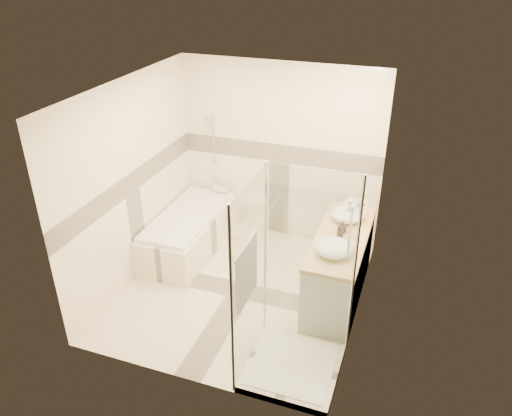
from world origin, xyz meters
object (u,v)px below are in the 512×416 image
(amenity_bottle_b, at_px, (342,227))
(vessel_sink_near, at_px, (347,214))
(vessel_sink_far, at_px, (334,248))
(amenity_bottle_a, at_px, (340,232))
(vanity, at_px, (339,266))
(shower_enclosure, at_px, (285,324))
(bathtub, at_px, (189,230))

(amenity_bottle_b, bearing_deg, vessel_sink_near, 90.00)
(amenity_bottle_b, bearing_deg, vessel_sink_far, -90.00)
(amenity_bottle_a, distance_m, amenity_bottle_b, 0.11)
(vanity, bearing_deg, shower_enclosure, -102.97)
(bathtub, distance_m, shower_enclosure, 2.47)
(vessel_sink_far, bearing_deg, amenity_bottle_b, 90.00)
(shower_enclosure, xyz_separation_m, vessel_sink_far, (0.27, 0.86, 0.43))
(vanity, distance_m, amenity_bottle_a, 0.50)
(vessel_sink_near, bearing_deg, amenity_bottle_b, -90.00)
(amenity_bottle_a, relative_size, amenity_bottle_b, 0.98)
(shower_enclosure, bearing_deg, vessel_sink_near, 80.61)
(vanity, bearing_deg, bathtub, 170.75)
(vanity, distance_m, amenity_bottle_b, 0.50)
(bathtub, xyz_separation_m, vanity, (2.15, -0.35, 0.12))
(vanity, distance_m, vessel_sink_far, 0.65)
(shower_enclosure, relative_size, amenity_bottle_b, 14.16)
(bathtub, height_order, vessel_sink_far, vessel_sink_far)
(bathtub, distance_m, vessel_sink_far, 2.35)
(vanity, xyz_separation_m, vessel_sink_near, (-0.02, 0.38, 0.50))
(amenity_bottle_b, bearing_deg, amenity_bottle_a, -90.00)
(vessel_sink_near, bearing_deg, vessel_sink_far, -90.00)
(shower_enclosure, xyz_separation_m, amenity_bottle_a, (0.27, 1.23, 0.42))
(vanity, xyz_separation_m, amenity_bottle_b, (-0.02, 0.07, 0.50))
(bathtub, bearing_deg, vessel_sink_far, -19.60)
(vessel_sink_far, relative_size, amenity_bottle_a, 2.85)
(vessel_sink_near, bearing_deg, amenity_bottle_a, -90.00)
(vanity, height_order, amenity_bottle_b, amenity_bottle_b)
(vessel_sink_near, bearing_deg, vanity, -86.98)
(shower_enclosure, bearing_deg, vanity, 77.03)
(bathtub, distance_m, vessel_sink_near, 2.22)
(bathtub, bearing_deg, amenity_bottle_b, -7.57)
(amenity_bottle_b, bearing_deg, bathtub, 172.43)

